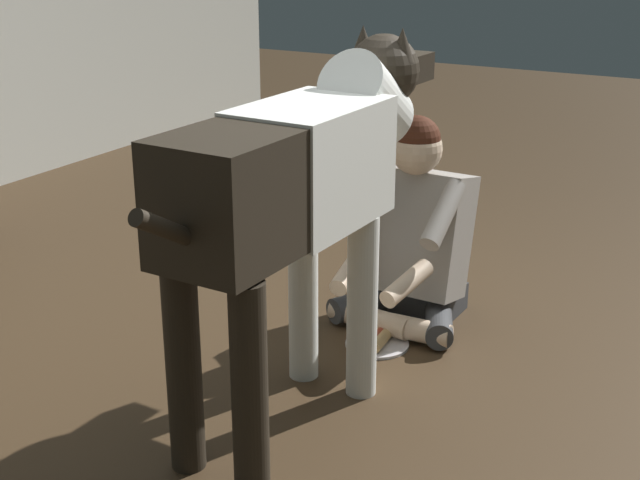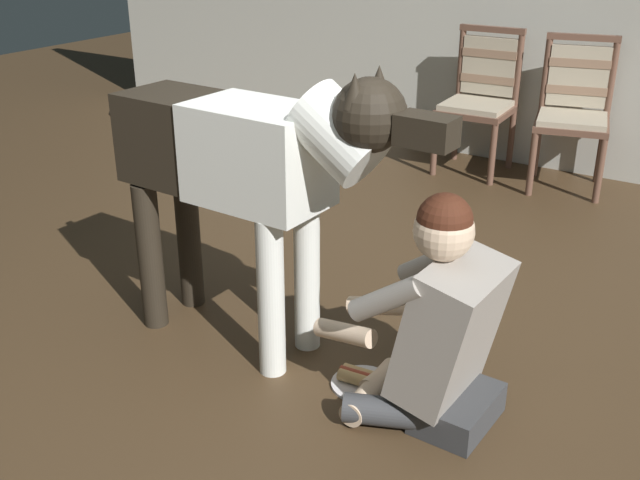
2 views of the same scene
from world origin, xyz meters
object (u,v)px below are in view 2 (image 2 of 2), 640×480
Objects in this scene: dining_chair_right_of_pair at (574,106)px; person_sitting_on_floor at (437,329)px; hot_dog_on_plate at (363,380)px; dining_chair_left_of_pair at (481,93)px; large_dog at (247,163)px.

dining_chair_right_of_pair is 2.83m from person_sitting_on_floor.
hot_dog_on_plate is (-0.30, 0.01, -0.34)m from person_sitting_on_floor.
dining_chair_right_of_pair reaches higher than hot_dog_on_plate.
dining_chair_right_of_pair is at bearing 90.63° from hot_dog_on_plate.
large_dog is (0.12, -2.78, 0.28)m from dining_chair_left_of_pair.
person_sitting_on_floor is (0.33, -2.80, -0.18)m from dining_chair_right_of_pair.
person_sitting_on_floor is 0.45m from hot_dog_on_plate.
dining_chair_right_of_pair is 2.84m from hot_dog_on_plate.
large_dog reaches higher than person_sitting_on_floor.
person_sitting_on_floor is (0.98, -2.80, -0.18)m from dining_chair_left_of_pair.
person_sitting_on_floor reaches higher than hot_dog_on_plate.
large_dog is at bearing 178.05° from hot_dog_on_plate.
dining_chair_right_of_pair is 1.12× the size of person_sitting_on_floor.
person_sitting_on_floor is 0.53× the size of large_dog.
dining_chair_left_of_pair is at bearing 92.39° from large_dog.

